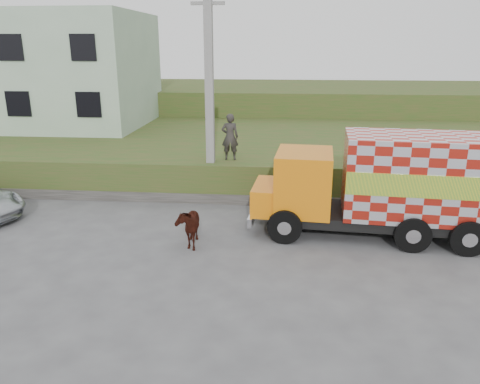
# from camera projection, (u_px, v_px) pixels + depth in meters

# --- Properties ---
(ground) EXTENTS (120.00, 120.00, 0.00)m
(ground) POSITION_uv_depth(u_px,v_px,m) (222.00, 248.00, 13.99)
(ground) COLOR #474749
(ground) RESTS_ON ground
(embankment) EXTENTS (40.00, 12.00, 1.50)m
(embankment) POSITION_uv_depth(u_px,v_px,m) (247.00, 151.00, 23.26)
(embankment) COLOR #2C511B
(embankment) RESTS_ON ground
(embankment_far) EXTENTS (40.00, 12.00, 3.00)m
(embankment_far) POSITION_uv_depth(u_px,v_px,m) (259.00, 106.00, 34.44)
(embankment_far) COLOR #2C511B
(embankment_far) RESTS_ON ground
(retaining_strip) EXTENTS (16.00, 0.50, 0.40)m
(retaining_strip) POSITION_uv_depth(u_px,v_px,m) (184.00, 197.00, 18.09)
(retaining_strip) COLOR #595651
(retaining_strip) RESTS_ON ground
(building) EXTENTS (10.00, 8.00, 6.00)m
(building) POSITION_uv_depth(u_px,v_px,m) (54.00, 70.00, 25.92)
(building) COLOR #A6BFA3
(building) RESTS_ON embankment
(utility_pole) EXTENTS (1.20, 0.30, 8.00)m
(utility_pole) POSITION_uv_depth(u_px,v_px,m) (209.00, 94.00, 17.22)
(utility_pole) COLOR gray
(utility_pole) RESTS_ON ground
(cargo_truck) EXTENTS (7.46, 3.05, 3.25)m
(cargo_truck) POSITION_uv_depth(u_px,v_px,m) (384.00, 185.00, 14.46)
(cargo_truck) COLOR black
(cargo_truck) RESTS_ON ground
(cow) EXTENTS (0.89, 1.57, 1.26)m
(cow) POSITION_uv_depth(u_px,v_px,m) (188.00, 225.00, 14.09)
(cow) COLOR black
(cow) RESTS_ON ground
(pedestrian) EXTENTS (0.70, 0.49, 1.81)m
(pedestrian) POSITION_uv_depth(u_px,v_px,m) (230.00, 137.00, 18.14)
(pedestrian) COLOR #292724
(pedestrian) RESTS_ON embankment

